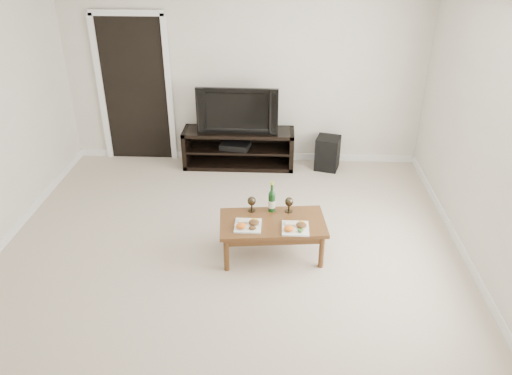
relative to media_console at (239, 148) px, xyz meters
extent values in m
plane|color=#B8A994|center=(0.07, -2.50, -0.28)|extent=(5.50, 5.50, 0.00)
cube|color=silver|center=(0.07, 0.27, 1.02)|extent=(5.00, 0.04, 2.60)
cube|color=white|center=(0.07, -2.50, 2.35)|extent=(5.00, 5.50, 0.04)
cube|color=black|center=(-1.48, 0.24, 0.75)|extent=(0.90, 0.02, 2.05)
cube|color=black|center=(0.00, 0.00, 0.00)|extent=(1.57, 0.45, 0.55)
imported|color=black|center=(0.00, 0.00, 0.60)|extent=(1.12, 0.17, 0.65)
cube|color=black|center=(-0.04, -0.01, 0.05)|extent=(0.45, 0.37, 0.08)
cube|color=black|center=(1.27, -0.02, -0.04)|extent=(0.39, 0.39, 0.47)
cube|color=brown|center=(0.53, -2.17, -0.07)|extent=(1.14, 0.70, 0.42)
cube|color=white|center=(0.28, -2.28, 0.18)|extent=(0.27, 0.27, 0.07)
cube|color=white|center=(0.76, -2.31, 0.18)|extent=(0.27, 0.27, 0.07)
cylinder|color=#0F3713|center=(0.51, -1.96, 0.32)|extent=(0.07, 0.07, 0.35)
camera|label=1|loc=(0.57, -6.54, 2.90)|focal=35.00mm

